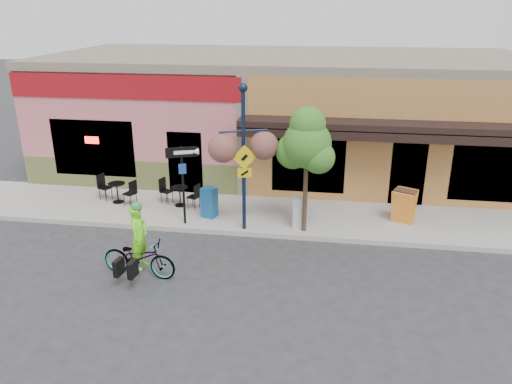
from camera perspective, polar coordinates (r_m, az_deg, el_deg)
ground at (r=14.01m, az=0.11°, el=-6.11°), size 90.00×90.00×0.00m
sidewalk at (r=15.77m, az=1.19°, el=-2.62°), size 24.00×3.00×0.15m
curb at (r=14.46m, az=0.43°, el=-4.87°), size 24.00×0.12×0.15m
building at (r=20.36m, az=3.29°, el=9.14°), size 18.20×8.20×4.50m
bicycle at (r=12.65m, az=-13.21°, el=-7.28°), size 1.96×0.87×0.99m
cyclist_rider at (r=12.50m, az=-13.12°, el=-6.05°), size 0.45×0.63×1.61m
lamp_post at (r=13.91m, az=-1.42°, el=3.75°), size 1.45×1.00×4.23m
one_way_sign at (r=14.71m, az=-8.32°, el=0.68°), size 0.92×0.52×2.38m
cafe_set_left at (r=17.02m, az=-15.58°, el=0.24°), size 1.62×1.20×0.88m
cafe_set_right at (r=16.32m, az=-8.70°, el=-0.15°), size 1.57×1.13×0.85m
newspaper_box_blue at (r=15.36m, az=-5.36°, el=-1.17°), size 0.51×0.48×0.94m
newspaper_box_grey at (r=14.67m, az=5.06°, el=-2.30°), size 0.44×0.40×0.91m
street_tree at (r=13.92m, az=5.74°, el=2.47°), size 1.62×1.62×3.67m
sandwich_board at (r=15.33m, az=16.31°, el=-1.80°), size 0.76×0.67×1.04m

